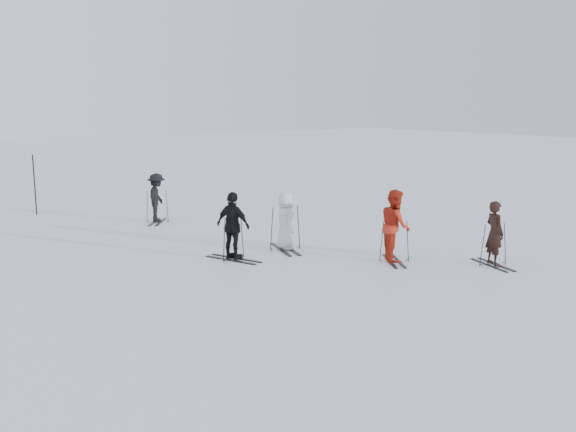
% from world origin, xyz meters
% --- Properties ---
extents(ground, '(120.00, 120.00, 0.00)m').
position_xyz_m(ground, '(0.00, 0.00, 0.00)').
color(ground, silver).
rests_on(ground, ground).
extents(skier_near_dark, '(0.55, 0.69, 1.64)m').
position_xyz_m(skier_near_dark, '(3.27, -3.44, 0.82)').
color(skier_near_dark, black).
rests_on(skier_near_dark, ground).
extents(skier_red, '(1.10, 1.16, 1.88)m').
position_xyz_m(skier_red, '(1.52, -1.64, 0.94)').
color(skier_red, '#AE2513').
rests_on(skier_red, ground).
extents(skier_grey, '(0.74, 0.92, 1.62)m').
position_xyz_m(skier_grey, '(0.03, 1.17, 0.81)').
color(skier_grey, silver).
rests_on(skier_grey, ground).
extents(skier_uphill_left, '(0.76, 1.14, 1.79)m').
position_xyz_m(skier_uphill_left, '(-1.77, 1.05, 0.90)').
color(skier_uphill_left, black).
rests_on(skier_uphill_left, ground).
extents(skier_uphill_far, '(1.16, 1.24, 1.68)m').
position_xyz_m(skier_uphill_far, '(-1.06, 7.19, 0.84)').
color(skier_uphill_far, black).
rests_on(skier_uphill_far, ground).
extents(skis_near_dark, '(1.71, 1.23, 1.12)m').
position_xyz_m(skis_near_dark, '(3.27, -3.44, 0.56)').
color(skis_near_dark, black).
rests_on(skis_near_dark, ground).
extents(skis_red, '(1.75, 1.53, 1.13)m').
position_xyz_m(skis_red, '(1.52, -1.64, 0.56)').
color(skis_red, black).
rests_on(skis_red, ground).
extents(skis_grey, '(2.00, 1.46, 1.31)m').
position_xyz_m(skis_grey, '(0.03, 1.17, 0.65)').
color(skis_grey, black).
rests_on(skis_grey, ground).
extents(skis_uphill_left, '(1.90, 1.42, 1.24)m').
position_xyz_m(skis_uphill_left, '(-1.77, 1.05, 0.62)').
color(skis_uphill_left, black).
rests_on(skis_uphill_left, ground).
extents(skis_uphill_far, '(1.74, 1.62, 1.14)m').
position_xyz_m(skis_uphill_far, '(-1.06, 7.19, 0.57)').
color(skis_uphill_far, black).
rests_on(skis_uphill_far, ground).
extents(piste_marker, '(0.06, 0.06, 2.24)m').
position_xyz_m(piste_marker, '(-4.02, 11.22, 1.12)').
color(piste_marker, black).
rests_on(piste_marker, ground).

